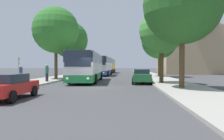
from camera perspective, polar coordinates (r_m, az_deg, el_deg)
ground_plane at (r=18.51m, az=-4.42°, el=-4.44°), size 300.00×300.00×0.00m
sidewalk_left at (r=20.68m, az=-24.05°, el=-3.74°), size 4.00×120.00×0.15m
sidewalk_right at (r=18.84m, az=17.22°, el=-4.16°), size 4.00×120.00×0.15m
building_right_background at (r=54.09m, az=20.29°, el=6.63°), size 14.42×13.83×14.13m
bus_front at (r=24.84m, az=-6.50°, el=0.91°), size 3.16×11.90×3.18m
bus_middle at (r=39.81m, az=-2.50°, el=1.14°), size 3.04×10.50×3.41m
bus_rear at (r=54.89m, az=-0.80°, el=1.17°), size 2.84×10.67×3.50m
parked_car_left_curb at (r=12.84m, az=-25.57°, el=-3.76°), size 2.00×4.08×1.36m
parked_car_right_near at (r=22.15m, az=7.72°, el=-1.56°), size 2.03×4.50×1.44m
bus_stop_sign at (r=21.55m, az=-23.18°, el=0.70°), size 0.08×0.45×2.44m
pedestrian_waiting_near at (r=23.89m, az=-16.64°, el=-0.65°), size 0.36×0.36×1.82m
pedestrian_walking_back at (r=22.95m, az=-22.77°, el=-0.94°), size 0.36×0.36×1.70m
tree_left_near at (r=40.43m, az=-11.00°, el=7.75°), size 6.56×6.56×9.62m
tree_left_far at (r=29.43m, az=-14.47°, el=10.05°), size 5.95×5.95×9.22m
tree_right_near at (r=17.74m, az=17.86°, el=15.82°), size 5.86×5.86×9.10m
tree_right_mid at (r=35.72m, az=12.24°, el=7.42°), size 5.65×5.65×8.42m
tree_right_far at (r=22.07m, az=12.83°, el=9.78°), size 4.36×4.36×7.18m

